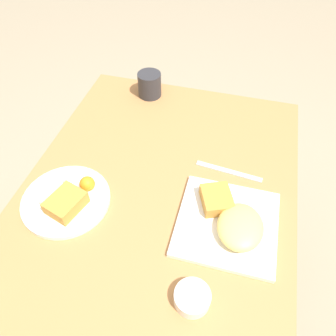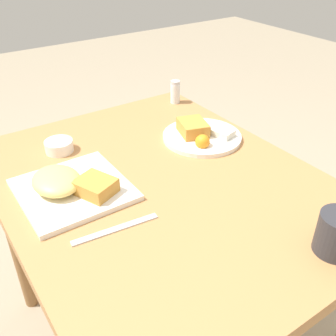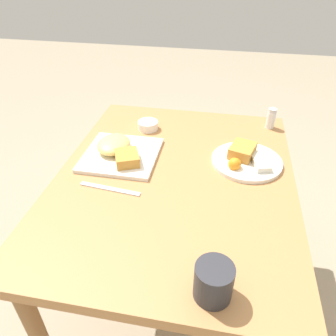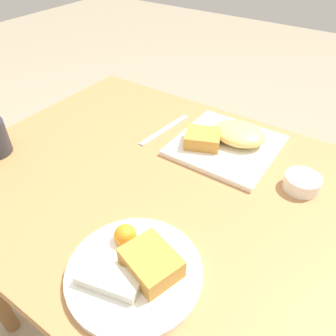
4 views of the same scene
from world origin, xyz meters
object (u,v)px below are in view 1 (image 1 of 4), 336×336
object	(u,v)px
sauce_ramekin	(192,298)
plate_oval_far	(67,199)
plate_square_near	(230,221)
coffee_mug	(150,85)
butter_knife	(229,171)

from	to	relation	value
sauce_ramekin	plate_oval_far	bearing A→B (deg)	65.95
plate_square_near	sauce_ramekin	size ratio (longest dim) A/B	3.16
sauce_ramekin	coffee_mug	xyz separation A→B (m)	(0.71, 0.32, 0.03)
plate_square_near	plate_oval_far	distance (m)	0.45
butter_knife	coffee_mug	world-z (taller)	coffee_mug
sauce_ramekin	butter_knife	size ratio (longest dim) A/B	0.41
plate_square_near	butter_knife	distance (m)	0.19
plate_square_near	butter_knife	xyz separation A→B (m)	(0.19, 0.03, -0.02)
plate_square_near	butter_knife	size ratio (longest dim) A/B	1.28
sauce_ramekin	coffee_mug	size ratio (longest dim) A/B	0.91
sauce_ramekin	plate_square_near	bearing A→B (deg)	-14.16
plate_oval_far	butter_knife	xyz separation A→B (m)	(0.23, -0.42, -0.01)
plate_oval_far	butter_knife	distance (m)	0.48
plate_square_near	butter_knife	world-z (taller)	plate_square_near
plate_square_near	butter_knife	bearing A→B (deg)	8.45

